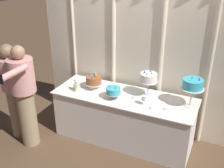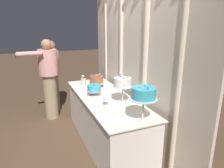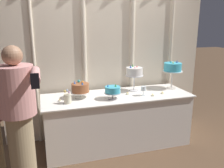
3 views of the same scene
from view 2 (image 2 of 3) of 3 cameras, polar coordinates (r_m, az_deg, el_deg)
ground_plane at (r=3.51m, az=-3.32°, el=-15.77°), size 24.00×24.00×0.00m
draped_curtain at (r=3.21m, az=6.08°, el=10.19°), size 3.23×0.17×2.87m
cake_table at (r=3.35m, az=-1.80°, el=-9.78°), size 2.14×0.75×0.78m
cake_display_leftmost at (r=3.64m, az=-4.35°, el=1.18°), size 0.27×0.27×0.25m
cake_display_midleft at (r=3.22m, az=-4.99°, el=-1.17°), size 0.23×0.23×0.22m
cake_display_midright at (r=2.88m, az=2.96°, el=0.30°), size 0.27×0.27×0.41m
cake_display_rightmost at (r=2.33m, az=8.77°, el=-2.86°), size 0.32×0.32×0.45m
wine_glass at (r=2.81m, az=-1.73°, el=-4.18°), size 0.08×0.08×0.14m
flower_vase at (r=3.79m, az=-7.94°, el=0.66°), size 0.10×0.10×0.20m
tealight_far_left at (r=3.93m, az=-6.56°, el=0.34°), size 0.04×0.04×0.03m
tealight_near_left at (r=3.05m, az=-1.08°, el=-4.25°), size 0.04×0.04×0.04m
tealight_near_right at (r=2.72m, az=-1.99°, el=-6.96°), size 0.05×0.05×0.03m
tealight_far_right at (r=2.58m, az=0.76°, el=-8.33°), size 0.05×0.05×0.03m
guest_man_pink_jacket at (r=4.54m, az=-16.23°, el=2.75°), size 0.48×0.38×1.54m
guest_man_dark_suit at (r=4.22m, az=-17.12°, el=1.96°), size 0.49×0.79×1.59m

